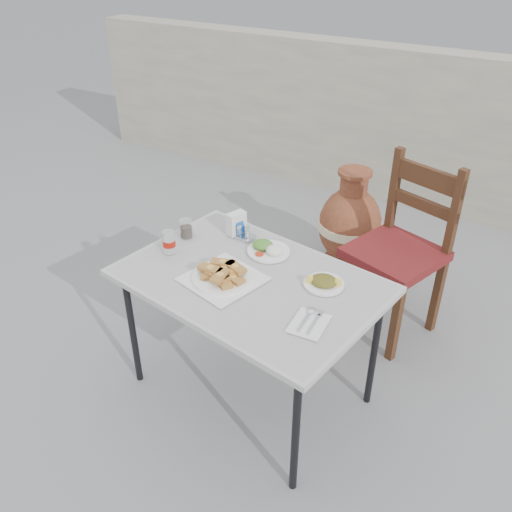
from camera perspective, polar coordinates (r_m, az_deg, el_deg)
The scene contains 13 objects.
ground at distance 2.79m, azimuth -0.72°, elevation -14.03°, with size 80.00×80.00×0.00m, color slate.
cafe_table at distance 2.38m, azimuth -0.64°, elevation -3.24°, with size 1.22×0.93×0.68m.
pide_plate at distance 2.34m, azimuth -3.51°, elevation -1.88°, with size 0.37×0.37×0.06m.
salad_rice_plate at distance 2.52m, azimuth 1.29°, elevation 0.75°, with size 0.20×0.20×0.05m.
salad_chopped_plate at distance 2.32m, azimuth 7.16°, elevation -2.74°, with size 0.18×0.18×0.04m.
soda_can at distance 2.54m, azimuth -9.15°, elevation 1.47°, with size 0.06×0.06×0.11m.
cola_glass at distance 2.66m, azimuth -7.36°, elevation 2.80°, with size 0.06×0.06×0.09m.
napkin_holder at distance 2.66m, azimuth -2.07°, elevation 3.46°, with size 0.08×0.11×0.11m.
condiment_caddy at distance 2.64m, azimuth -1.19°, elevation 2.36°, with size 0.09×0.08×0.06m.
cutlery_napkin at distance 2.12m, azimuth 5.67°, elevation -6.85°, with size 0.14×0.19×0.01m.
chair at distance 2.99m, azimuth 14.94°, elevation 0.75°, with size 0.55×0.55×0.98m.
terracotta_urn at distance 3.53m, azimuth 9.83°, elevation 3.17°, with size 0.41×0.41×0.71m.
back_wall at distance 4.49m, azimuth 16.27°, elevation 12.63°, with size 6.00×0.25×1.20m, color #A5A08A.
Camera 1 is at (1.00, -1.65, 2.02)m, focal length 38.00 mm.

